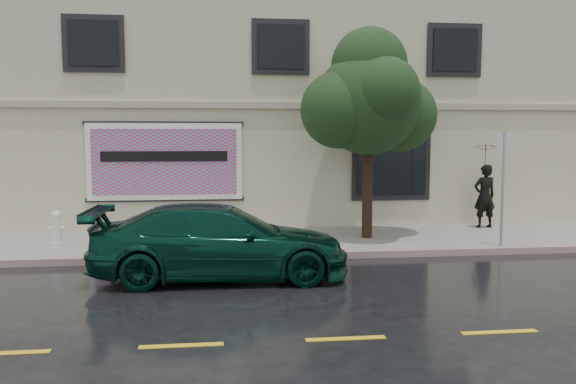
{
  "coord_description": "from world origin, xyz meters",
  "views": [
    {
      "loc": [
        -1.64,
        -10.74,
        2.74
      ],
      "look_at": [
        -0.12,
        2.2,
        1.45
      ],
      "focal_mm": 35.0,
      "sensor_mm": 36.0,
      "label": 1
    }
  ],
  "objects": [
    {
      "name": "road_marking",
      "position": [
        0.0,
        -3.5,
        0.01
      ],
      "size": [
        19.0,
        0.12,
        0.01
      ],
      "primitive_type": "cube",
      "color": "gold",
      "rests_on": "ground"
    },
    {
      "name": "fire_hydrant",
      "position": [
        -5.57,
        3.0,
        0.56
      ],
      "size": [
        0.34,
        0.32,
        0.84
      ],
      "rotation": [
        0.0,
        0.0,
        0.22
      ],
      "color": "silver",
      "rests_on": "sidewalk"
    },
    {
      "name": "sign_pole",
      "position": [
        4.91,
        1.7,
        1.77
      ],
      "size": [
        0.31,
        0.15,
        2.71
      ],
      "rotation": [
        0.0,
        0.0,
        -0.42
      ],
      "color": "#92949A",
      "rests_on": "sidewalk"
    },
    {
      "name": "street_tree",
      "position": [
        2.04,
        3.18,
        3.57
      ],
      "size": [
        2.65,
        2.65,
        4.77
      ],
      "color": "black",
      "rests_on": "sidewalk"
    },
    {
      "name": "building",
      "position": [
        0.0,
        9.0,
        3.5
      ],
      "size": [
        20.0,
        8.12,
        7.0
      ],
      "color": "beige",
      "rests_on": "ground"
    },
    {
      "name": "sidewalk",
      "position": [
        0.0,
        3.25,
        0.07
      ],
      "size": [
        20.0,
        3.5,
        0.15
      ],
      "primitive_type": "cube",
      "color": "gray",
      "rests_on": "ground"
    },
    {
      "name": "curb",
      "position": [
        0.0,
        1.5,
        0.07
      ],
      "size": [
        20.0,
        0.18,
        0.16
      ],
      "primitive_type": "cube",
      "color": "gray",
      "rests_on": "ground"
    },
    {
      "name": "pedestrian",
      "position": [
        5.76,
        4.35,
        1.05
      ],
      "size": [
        0.69,
        0.49,
        1.8
      ],
      "primitive_type": "imported",
      "rotation": [
        0.0,
        0.0,
        3.23
      ],
      "color": "black",
      "rests_on": "sidewalk"
    },
    {
      "name": "ground",
      "position": [
        0.0,
        0.0,
        0.0
      ],
      "size": [
        90.0,
        90.0,
        0.0
      ],
      "primitive_type": "plane",
      "color": "black",
      "rests_on": "ground"
    },
    {
      "name": "billboard",
      "position": [
        -3.2,
        4.92,
        2.05
      ],
      "size": [
        4.3,
        0.16,
        2.2
      ],
      "color": "white",
      "rests_on": "ground"
    },
    {
      "name": "umbrella",
      "position": [
        5.76,
        4.35,
        2.31
      ],
      "size": [
        1.16,
        1.16,
        0.72
      ],
      "primitive_type": "imported",
      "rotation": [
        0.0,
        0.0,
        0.21
      ],
      "color": "black",
      "rests_on": "pedestrian"
    },
    {
      "name": "car",
      "position": [
        -1.7,
        0.05,
        0.72
      ],
      "size": [
        4.95,
        2.24,
        1.43
      ],
      "primitive_type": "imported",
      "rotation": [
        0.0,
        0.0,
        1.56
      ],
      "color": "#072F23",
      "rests_on": "ground"
    }
  ]
}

